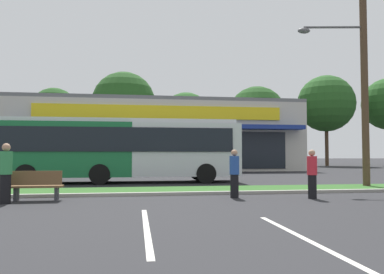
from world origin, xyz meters
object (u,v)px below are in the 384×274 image
(car_3, at_px, (107,164))
(pedestrian_mid, at_px, (6,173))
(city_bus, at_px, (120,148))
(car_1, at_px, (195,164))
(pedestrian_near_bench, at_px, (234,174))
(pedestrian_by_pole, at_px, (312,174))
(bus_stop_bench, at_px, (36,185))
(utility_pole, at_px, (361,68))

(car_3, bearing_deg, pedestrian_mid, 82.38)
(city_bus, xyz_separation_m, car_1, (4.91, 6.48, -0.99))
(city_bus, distance_m, pedestrian_near_bench, 8.49)
(car_1, xyz_separation_m, pedestrian_by_pole, (1.67, -14.47, 0.04))
(city_bus, distance_m, bus_stop_bench, 7.76)
(bus_stop_bench, xyz_separation_m, pedestrian_mid, (-0.74, -0.54, 0.40))
(city_bus, distance_m, pedestrian_by_pole, 10.40)
(utility_pole, xyz_separation_m, pedestrian_near_bench, (-6.37, -2.58, -4.41))
(car_3, distance_m, pedestrian_near_bench, 14.59)
(utility_pole, height_order, car_3, utility_pole)
(utility_pole, relative_size, pedestrian_near_bench, 6.00)
(pedestrian_near_bench, bearing_deg, bus_stop_bench, -49.37)
(city_bus, distance_m, car_1, 8.19)
(pedestrian_by_pole, bearing_deg, car_1, 116.18)
(city_bus, distance_m, car_3, 6.42)
(bus_stop_bench, xyz_separation_m, car_1, (7.21, 13.78, 0.27))
(bus_stop_bench, bearing_deg, pedestrian_by_pole, 175.56)
(city_bus, relative_size, pedestrian_near_bench, 7.56)
(pedestrian_mid, bearing_deg, pedestrian_by_pole, 158.32)
(car_3, bearing_deg, car_1, -177.75)
(car_1, xyz_separation_m, car_3, (-6.06, -0.24, 0.02))
(car_3, xyz_separation_m, pedestrian_mid, (-1.88, -14.08, 0.10))
(pedestrian_mid, bearing_deg, bus_stop_bench, -164.54)
(city_bus, bearing_deg, pedestrian_mid, -111.21)
(pedestrian_by_pole, xyz_separation_m, pedestrian_mid, (-9.62, 0.15, 0.09))
(car_3, bearing_deg, city_bus, 100.48)
(utility_pole, distance_m, pedestrian_by_pole, 6.69)
(bus_stop_bench, relative_size, pedestrian_mid, 0.89)
(utility_pole, relative_size, car_3, 2.25)
(city_bus, bearing_deg, car_1, 52.80)
(utility_pole, distance_m, car_1, 13.34)
(city_bus, height_order, pedestrian_near_bench, city_bus)
(city_bus, distance_m, pedestrian_mid, 8.45)
(city_bus, xyz_separation_m, car_3, (-1.15, 6.24, -0.97))
(city_bus, xyz_separation_m, pedestrian_mid, (-3.04, -7.84, -0.86))
(bus_stop_bench, distance_m, pedestrian_near_bench, 6.40)
(pedestrian_mid, bearing_deg, car_1, -139.83)
(utility_pole, bearing_deg, pedestrian_near_bench, -157.96)
(car_1, bearing_deg, pedestrian_by_pole, 96.60)
(car_1, distance_m, car_3, 6.07)
(bus_stop_bench, bearing_deg, pedestrian_near_bench, 179.30)
(car_1, relative_size, pedestrian_near_bench, 2.67)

